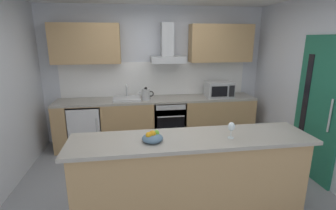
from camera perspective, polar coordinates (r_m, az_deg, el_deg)
name	(u,v)px	position (r m, az deg, el deg)	size (l,w,h in m)	color
ground	(169,185)	(3.69, 0.33, -17.93)	(5.26, 4.61, 0.02)	gray
wall_back	(155,75)	(4.99, -2.99, 6.99)	(5.26, 0.12, 2.60)	silver
wall_right	(323,90)	(4.12, 32.07, 2.98)	(0.12, 4.61, 2.60)	silver
backsplash_tile	(155,79)	(4.93, -2.90, 6.07)	(3.62, 0.02, 0.66)	white
counter_back	(158,121)	(4.82, -2.41, -3.70)	(3.75, 0.60, 0.90)	tan
counter_island	(191,176)	(2.94, 5.31, -16.02)	(2.65, 0.64, 0.96)	tan
upper_cabinets	(156,44)	(4.72, -2.81, 13.95)	(3.70, 0.32, 0.70)	tan
side_door	(317,110)	(4.09, 31.16, -0.90)	(0.08, 0.85, 2.05)	#1E664C
oven	(168,120)	(4.82, 0.11, -3.57)	(0.60, 0.62, 0.80)	slate
refrigerator	(87,126)	(4.85, -18.19, -4.66)	(0.58, 0.60, 0.85)	white
microwave	(219,89)	(4.88, 11.68, 3.53)	(0.50, 0.38, 0.30)	#B7BABC
sink	(127,98)	(4.65, -9.42, 1.54)	(0.50, 0.40, 0.26)	silver
kettle	(146,94)	(4.60, -5.09, 2.51)	(0.29, 0.15, 0.24)	#B7BABC
range_hood	(167,50)	(4.70, -0.13, 12.47)	(0.62, 0.45, 0.72)	#B7BABC
wine_glass	(231,127)	(2.74, 14.38, -4.96)	(0.08, 0.08, 0.18)	silver
fruit_bowl	(152,138)	(2.60, -3.60, -7.48)	(0.22, 0.22, 0.13)	slate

